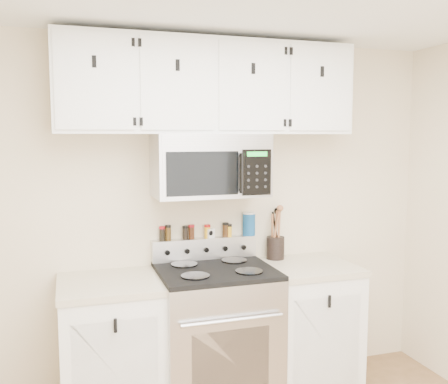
# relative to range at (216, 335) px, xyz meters

# --- Properties ---
(back_wall) EXTENTS (3.50, 0.01, 2.50)m
(back_wall) POSITION_rel_range_xyz_m (0.00, 0.32, 0.76)
(back_wall) COLOR beige
(back_wall) RESTS_ON floor
(range) EXTENTS (0.76, 0.65, 1.10)m
(range) POSITION_rel_range_xyz_m (0.00, 0.00, 0.00)
(range) COLOR #B7B7BA
(range) RESTS_ON floor
(base_cabinet_left) EXTENTS (0.64, 0.62, 0.92)m
(base_cabinet_left) POSITION_rel_range_xyz_m (-0.69, 0.02, -0.03)
(base_cabinet_left) COLOR white
(base_cabinet_left) RESTS_ON floor
(base_cabinet_right) EXTENTS (0.64, 0.62, 0.92)m
(base_cabinet_right) POSITION_rel_range_xyz_m (0.69, 0.02, -0.03)
(base_cabinet_right) COLOR white
(base_cabinet_right) RESTS_ON floor
(microwave) EXTENTS (0.76, 0.44, 0.42)m
(microwave) POSITION_rel_range_xyz_m (0.00, 0.13, 1.14)
(microwave) COLOR #9E9EA3
(microwave) RESTS_ON back_wall
(upper_cabinets) EXTENTS (2.00, 0.35, 0.62)m
(upper_cabinets) POSITION_rel_range_xyz_m (-0.00, 0.15, 1.66)
(upper_cabinets) COLOR white
(upper_cabinets) RESTS_ON back_wall
(utensil_crock) EXTENTS (0.13, 0.13, 0.38)m
(utensil_crock) POSITION_rel_range_xyz_m (0.53, 0.23, 0.53)
(utensil_crock) COLOR black
(utensil_crock) RESTS_ON base_cabinet_right
(kitchen_timer) EXTENTS (0.07, 0.07, 0.07)m
(kitchen_timer) POSITION_rel_range_xyz_m (0.04, 0.28, 0.65)
(kitchen_timer) COLOR white
(kitchen_timer) RESTS_ON range
(salt_canister) EXTENTS (0.09, 0.09, 0.17)m
(salt_canister) POSITION_rel_range_xyz_m (0.34, 0.28, 0.70)
(salt_canister) COLOR navy
(salt_canister) RESTS_ON range
(spice_jar_0) EXTENTS (0.04, 0.04, 0.10)m
(spice_jar_0) POSITION_rel_range_xyz_m (-0.30, 0.28, 0.66)
(spice_jar_0) COLOR black
(spice_jar_0) RESTS_ON range
(spice_jar_1) EXTENTS (0.04, 0.04, 0.11)m
(spice_jar_1) POSITION_rel_range_xyz_m (-0.26, 0.28, 0.67)
(spice_jar_1) COLOR #422D0F
(spice_jar_1) RESTS_ON range
(spice_jar_2) EXTENTS (0.04, 0.04, 0.10)m
(spice_jar_2) POSITION_rel_range_xyz_m (-0.14, 0.28, 0.66)
(spice_jar_2) COLOR black
(spice_jar_2) RESTS_ON range
(spice_jar_3) EXTENTS (0.04, 0.04, 0.10)m
(spice_jar_3) POSITION_rel_range_xyz_m (-0.09, 0.28, 0.66)
(spice_jar_3) COLOR #391C0D
(spice_jar_3) RESTS_ON range
(spice_jar_4) EXTENTS (0.04, 0.04, 0.10)m
(spice_jar_4) POSITION_rel_range_xyz_m (0.02, 0.28, 0.66)
(spice_jar_4) COLOR gold
(spice_jar_4) RESTS_ON range
(spice_jar_5) EXTENTS (0.05, 0.05, 0.10)m
(spice_jar_5) POSITION_rel_range_xyz_m (0.16, 0.28, 0.67)
(spice_jar_5) COLOR #3C230E
(spice_jar_5) RESTS_ON range
(spice_jar_6) EXTENTS (0.04, 0.04, 0.09)m
(spice_jar_6) POSITION_rel_range_xyz_m (0.19, 0.28, 0.66)
(spice_jar_6) COLOR yellow
(spice_jar_6) RESTS_ON range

